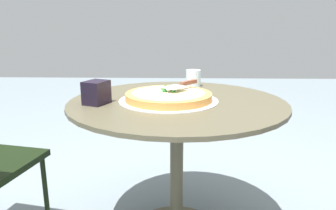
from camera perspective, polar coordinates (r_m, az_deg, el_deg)
The scene contains 5 objects.
patio_table at distance 1.46m, azimuth 1.54°, elevation -5.30°, with size 0.98×0.98×0.71m.
pizza_on_tray at distance 1.40m, azimuth 0.01°, elevation 1.55°, with size 0.45×0.45×0.06m.
pizza_server at distance 1.45m, azimuth 2.53°, elevation 3.77°, with size 0.19×0.17×0.02m.
drinking_cup at distance 1.74m, azimuth 4.60°, elevation 4.95°, with size 0.08×0.08×0.09m, color silver.
napkin_dispenser at distance 1.37m, azimuth -13.15°, elevation 2.26°, with size 0.10×0.08×0.10m, color black.
Camera 1 is at (-1.38, -0.00, 1.04)m, focal length 33.11 mm.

